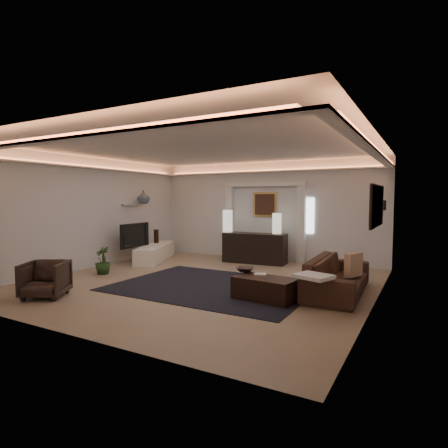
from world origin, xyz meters
The scene contains 33 objects.
floor centered at (0.00, 0.00, 0.00)m, with size 7.00×7.00×0.00m, color #9E8567.
ceiling centered at (0.00, 0.00, 2.90)m, with size 7.00×7.00×0.00m, color white.
wall_back centered at (0.00, 3.50, 1.45)m, with size 7.00×7.00×0.00m, color silver.
wall_front centered at (0.00, -3.50, 1.45)m, with size 7.00×7.00×0.00m, color silver.
wall_left centered at (-3.50, 0.00, 1.45)m, with size 7.00×7.00×0.00m, color silver.
wall_right centered at (3.50, 0.00, 1.45)m, with size 7.00×7.00×0.00m, color silver.
cove_soffit centered at (0.00, 0.00, 2.62)m, with size 7.00×7.00×0.04m, color silver.
daylight_slit centered at (1.35, 3.48, 1.35)m, with size 0.25×0.03×1.00m, color white.
area_rug centered at (0.40, -0.20, 0.01)m, with size 4.00×3.00×0.01m, color black.
pilaster_left centered at (-1.15, 3.40, 1.10)m, with size 0.22×0.20×2.20m, color silver.
pilaster_right centered at (1.15, 3.40, 1.10)m, with size 0.22×0.20×2.20m, color silver.
alcove_header centered at (0.00, 3.40, 2.25)m, with size 2.52×0.20×0.12m, color silver.
painting_frame centered at (0.00, 3.47, 1.65)m, with size 0.74×0.04×0.74m, color tan.
painting_canvas centered at (0.00, 3.44, 1.65)m, with size 0.62×0.02×0.62m, color #4C2D1E.
art_panel_frame centered at (3.47, 0.30, 1.70)m, with size 0.04×1.64×0.74m, color black.
art_panel_gold centered at (3.44, 0.30, 1.70)m, with size 0.02×1.50×0.62m, color tan.
wall_sconce centered at (3.38, 2.20, 1.68)m, with size 0.12×0.12×0.22m, color black.
wall_niche centered at (-3.44, 1.40, 1.65)m, with size 0.10×0.55×0.04m, color silver.
console centered at (-0.01, 2.77, 0.40)m, with size 1.79×0.56×0.89m, color black.
lamp_left centered at (-0.91, 2.80, 1.09)m, with size 0.29×0.29×0.64m, color beige.
lamp_right centered at (0.54, 3.05, 1.09)m, with size 0.26×0.26×0.57m, color beige.
media_ledge centered at (-2.81, 1.80, 0.23)m, with size 0.60×2.38×0.45m, color white.
tv centered at (-3.11, 1.12, 0.79)m, with size 0.16×1.18×0.68m, color black.
figurine centered at (-3.11, 2.21, 0.64)m, with size 0.15×0.15×0.42m, color black.
ginger_jar centered at (-3.15, 1.69, 1.87)m, with size 0.38×0.38×0.40m, color #39475A.
plant centered at (-2.59, -0.43, 0.33)m, with size 0.37×0.37×0.67m, color #23401A.
sofa centered at (2.78, 0.47, 0.35)m, with size 0.93×2.37×0.69m, color #3A2B1A.
throw_blanket centered at (2.65, -0.75, 0.55)m, with size 0.56×0.46×0.06m, color beige.
throw_pillow centered at (3.04, 0.67, 0.55)m, with size 0.14×0.45×0.45m, color tan.
coffee_table centered at (1.74, -0.63, 0.21)m, with size 1.10×0.60×0.41m, color black.
bowl centered at (1.19, -0.33, 0.45)m, with size 0.35×0.35×0.09m, color #36251E.
magazine centered at (1.57, -0.48, 0.42)m, with size 0.22×0.16×0.03m, color white.
armchair centered at (-1.89, -2.45, 0.34)m, with size 0.72×0.74×0.68m, color #32291A.
Camera 1 is at (4.27, -6.71, 1.84)m, focal length 29.53 mm.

